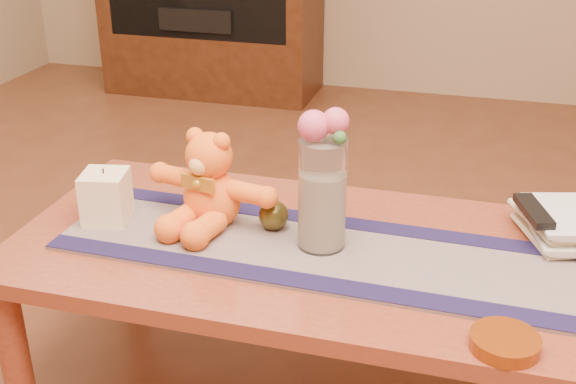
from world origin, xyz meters
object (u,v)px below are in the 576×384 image
(teddy_bear, at_px, (211,179))
(book_bottom, at_px, (528,237))
(amber_dish, at_px, (505,342))
(bronze_ball, at_px, (274,215))
(tv_remote, at_px, (534,211))
(pillar_candle, at_px, (106,197))
(glass_vase, at_px, (322,194))

(teddy_bear, bearing_deg, book_bottom, 21.29)
(book_bottom, distance_m, amber_dish, 0.45)
(teddy_bear, relative_size, amber_dish, 2.56)
(bronze_ball, height_order, tv_remote, tv_remote)
(book_bottom, bearing_deg, amber_dish, -117.60)
(pillar_candle, height_order, tv_remote, pillar_candle)
(bronze_ball, height_order, book_bottom, bronze_ball)
(glass_vase, bearing_deg, pillar_candle, -177.96)
(pillar_candle, bearing_deg, glass_vase, 2.04)
(tv_remote, relative_size, amber_dish, 1.23)
(glass_vase, distance_m, tv_remote, 0.49)
(teddy_bear, relative_size, tv_remote, 2.08)
(glass_vase, height_order, bronze_ball, glass_vase)
(bronze_ball, distance_m, book_bottom, 0.61)
(pillar_candle, xyz_separation_m, bronze_ball, (0.41, 0.07, -0.03))
(glass_vase, relative_size, amber_dish, 2.00)
(glass_vase, bearing_deg, amber_dish, -33.86)
(amber_dish, bearing_deg, glass_vase, 146.14)
(teddy_bear, height_order, tv_remote, teddy_bear)
(bronze_ball, bearing_deg, pillar_candle, -170.69)
(teddy_bear, xyz_separation_m, pillar_candle, (-0.25, -0.06, -0.05))
(book_bottom, bearing_deg, glass_vase, 178.08)
(glass_vase, xyz_separation_m, amber_dish, (0.42, -0.28, -0.12))
(bronze_ball, relative_size, tv_remote, 0.45)
(tv_remote, height_order, amber_dish, tv_remote)
(teddy_bear, distance_m, book_bottom, 0.77)
(bronze_ball, bearing_deg, tv_remote, 10.19)
(amber_dish, bearing_deg, teddy_bear, 155.18)
(glass_vase, height_order, amber_dish, glass_vase)
(bronze_ball, relative_size, book_bottom, 0.32)
(tv_remote, distance_m, amber_dish, 0.44)
(teddy_bear, relative_size, book_bottom, 1.50)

